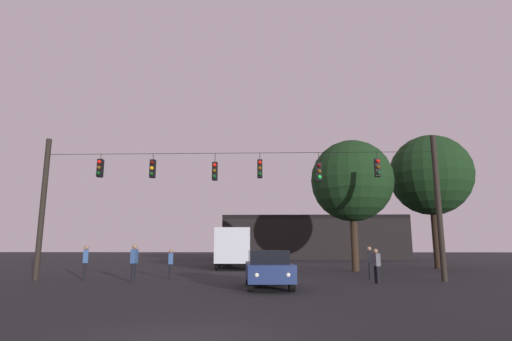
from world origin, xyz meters
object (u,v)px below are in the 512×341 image
Objects in this scene: car_near_right at (268,268)px; pedestrian_trailing at (85,260)px; pedestrian_crossing_center at (376,264)px; city_bus at (233,244)px; pedestrian_near_bus at (171,262)px; pedestrian_crossing_right at (370,260)px; pedestrian_crossing_left at (134,260)px; tree_left_silhouette at (430,175)px; tree_behind_building at (352,181)px.

car_near_right is 2.55× the size of pedestrian_trailing.
car_near_right is 2.83× the size of pedestrian_crossing_center.
city_bus is 7.27× the size of pedestrian_near_bus.
pedestrian_crossing_right is at bearing 2.39° from pedestrian_near_bus.
city_bus is 14.49m from pedestrian_crossing_right.
pedestrian_crossing_left is 23.83m from tree_left_silhouette.
city_bus is 6.40× the size of pedestrian_trailing.
pedestrian_crossing_left is 0.17× the size of tree_left_silhouette.
pedestrian_crossing_left is 0.19× the size of tree_behind_building.
pedestrian_crossing_center is 2.65m from pedestrian_crossing_right.
pedestrian_crossing_right is 0.18× the size of tree_behind_building.
pedestrian_crossing_left is at bearing 160.69° from car_near_right.
tree_behind_building is at bearing 62.09° from car_near_right.
pedestrian_crossing_left is at bearing -121.12° from pedestrian_near_bus.
pedestrian_crossing_right is at bearing -127.22° from tree_left_silhouette.
pedestrian_near_bus is 4.22m from pedestrian_trailing.
pedestrian_crossing_right is 14.69m from pedestrian_trailing.
car_near_right is at bearing -79.97° from city_bus.
pedestrian_trailing is at bearing -152.56° from tree_left_silhouette.
pedestrian_crossing_center is 10.62m from tree_behind_building.
city_bus is 7.11× the size of pedestrian_crossing_center.
pedestrian_crossing_center reaches higher than pedestrian_near_bus.
city_bus is 14.83m from pedestrian_trailing.
tree_behind_building is (12.39, 9.02, 5.24)m from pedestrian_crossing_left.
city_bus is at bearing 118.91° from pedestrian_crossing_center.
tree_behind_building reaches higher than pedestrian_crossing_left.
tree_left_silhouette is (15.85, -1.91, 5.37)m from city_bus.
car_near_right is 0.48× the size of tree_behind_building.
car_near_right is 0.43× the size of tree_left_silhouette.
pedestrian_crossing_right is at bearing 41.64° from car_near_right.
tree_behind_building reaches higher than city_bus.
city_bus is at bearing 64.91° from pedestrian_trailing.
pedestrian_crossing_right is at bearing 82.63° from pedestrian_crossing_center.
pedestrian_crossing_left is 12.08m from pedestrian_crossing_right.
city_bus reaches higher than pedestrian_crossing_right.
pedestrian_near_bus is 14.18m from tree_behind_building.
pedestrian_trailing is (-4.06, -1.14, 0.13)m from pedestrian_near_bus.
tree_left_silhouette reaches higher than pedestrian_crossing_left.
pedestrian_crossing_center is at bearing -122.11° from tree_left_silhouette.
tree_behind_building reaches higher than pedestrian_trailing.
pedestrian_crossing_right is at bearing 12.12° from pedestrian_crossing_left.
pedestrian_crossing_right is (0.34, 2.63, 0.06)m from pedestrian_crossing_center.
pedestrian_crossing_left is 1.03× the size of pedestrian_trailing.
pedestrian_crossing_right is (8.32, -11.83, -0.92)m from city_bus.
pedestrian_near_bus reaches higher than car_near_right.
pedestrian_trailing is (-2.79, 0.96, -0.03)m from pedestrian_crossing_left.
tree_behind_building is at bearing 36.04° from pedestrian_crossing_left.
city_bus is at bearing 79.74° from pedestrian_near_bus.
pedestrian_near_bus is (-5.16, 4.35, 0.06)m from car_near_right.
city_bus reaches higher than car_near_right.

